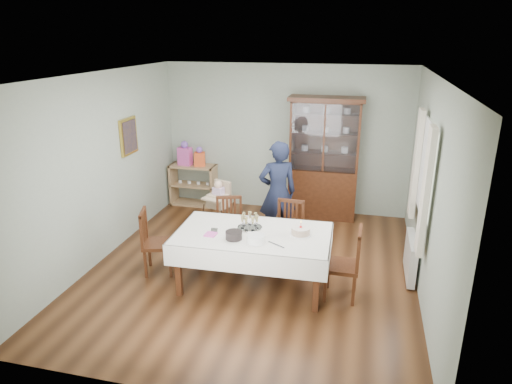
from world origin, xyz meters
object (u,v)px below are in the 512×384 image
(high_chair, at_px, (219,214))
(birthday_cake, at_px, (301,231))
(chair_far_left, at_px, (230,239))
(chair_end_left, at_px, (158,254))
(sideboard, at_px, (194,185))
(gift_bag_pink, at_px, (185,154))
(chair_end_right, at_px, (342,277))
(chair_far_right, at_px, (288,245))
(champagne_tray, at_px, (250,224))
(woman, at_px, (278,193))
(gift_bag_orange, at_px, (200,157))
(dining_table, at_px, (253,259))
(china_cabinet, at_px, (324,157))

(high_chair, distance_m, birthday_cake, 2.10)
(chair_far_left, bearing_deg, chair_end_left, -157.12)
(sideboard, bearing_deg, gift_bag_pink, -172.02)
(chair_end_right, height_order, high_chair, same)
(chair_far_right, bearing_deg, champagne_tray, -120.73)
(chair_end_left, relative_size, gift_bag_pink, 1.98)
(sideboard, bearing_deg, chair_end_left, -79.77)
(chair_end_left, bearing_deg, chair_end_right, -108.21)
(chair_end_right, distance_m, woman, 1.90)
(birthday_cake, bearing_deg, chair_far_left, 150.01)
(gift_bag_pink, bearing_deg, gift_bag_orange, 0.00)
(chair_far_left, bearing_deg, woman, 31.65)
(sideboard, distance_m, high_chair, 1.56)
(chair_far_left, height_order, chair_end_left, chair_end_left)
(chair_far_left, distance_m, birthday_cake, 1.44)
(dining_table, relative_size, chair_end_right, 2.15)
(chair_end_left, distance_m, gift_bag_orange, 2.74)
(high_chair, relative_size, champagne_tray, 2.90)
(china_cabinet, height_order, gift_bag_pink, china_cabinet)
(dining_table, height_order, champagne_tray, champagne_tray)
(china_cabinet, xyz_separation_m, sideboard, (-2.50, 0.02, -0.72))
(china_cabinet, xyz_separation_m, woman, (-0.59, -1.26, -0.29))
(sideboard, relative_size, chair_end_left, 0.98)
(chair_far_right, distance_m, birthday_cake, 0.89)
(champagne_tray, bearing_deg, high_chair, 123.29)
(dining_table, relative_size, high_chair, 2.15)
(china_cabinet, bearing_deg, chair_end_left, -127.55)
(champagne_tray, bearing_deg, woman, 84.44)
(chair_end_right, relative_size, gift_bag_pink, 2.03)
(birthday_cake, xyz_separation_m, gift_bag_pink, (-2.61, 2.60, 0.20))
(chair_end_left, xyz_separation_m, high_chair, (0.45, 1.39, 0.10))
(chair_end_right, xyz_separation_m, birthday_cake, (-0.56, 0.10, 0.53))
(high_chair, bearing_deg, gift_bag_pink, 150.74)
(champagne_tray, xyz_separation_m, birthday_cake, (0.68, -0.05, -0.01))
(dining_table, distance_m, gift_bag_orange, 3.23)
(china_cabinet, bearing_deg, chair_far_right, -98.84)
(chair_end_left, distance_m, birthday_cake, 2.06)
(gift_bag_pink, height_order, gift_bag_orange, gift_bag_pink)
(chair_far_left, bearing_deg, chair_end_right, -40.78)
(high_chair, bearing_deg, chair_end_right, -14.81)
(woman, bearing_deg, chair_end_left, 19.05)
(chair_far_right, bearing_deg, chair_end_left, -154.62)
(chair_end_right, xyz_separation_m, high_chair, (-2.11, 1.46, 0.09))
(sideboard, xyz_separation_m, woman, (1.91, -1.28, 0.43))
(woman, bearing_deg, chair_far_left, 23.87)
(sideboard, bearing_deg, china_cabinet, -0.49)
(china_cabinet, distance_m, sideboard, 2.60)
(chair_far_right, xyz_separation_m, chair_end_left, (-1.72, -0.69, 0.00))
(woman, bearing_deg, high_chair, -26.12)
(chair_far_left, bearing_deg, chair_far_right, -17.03)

